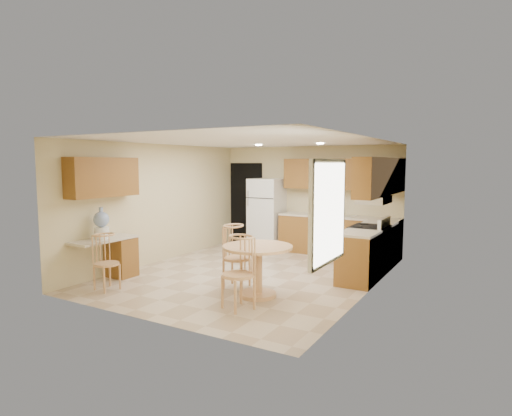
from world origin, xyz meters
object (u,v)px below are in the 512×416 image
Objects in this scene: refrigerator at (267,213)px; chair_table_b at (234,267)px; dining_table at (258,263)px; stove at (369,249)px; chair_table_a at (233,251)px; water_crock at (101,225)px; chair_desk at (102,257)px.

chair_table_b is (1.79, -4.25, -0.22)m from refrigerator.
chair_table_b reaches higher than dining_table.
stove reaches higher than chair_table_a.
stove is at bearing -22.99° from refrigerator.
chair_table_a is 1.08m from chair_table_b.
water_crock reaches higher than chair_table_b.
water_crock reaches higher than dining_table.
chair_desk is at bearing -136.36° from stove.
dining_table is 1.96× the size of water_crock.
chair_table_b is at bearing -67.13° from refrigerator.
refrigerator is at bearing -44.37° from chair_table_b.
refrigerator is 4.58m from chair_desk.
stove is 1.94× the size of water_crock.
chair_table_a is at bearing 19.54° from water_crock.
chair_table_a is at bearing -70.41° from refrigerator.
refrigerator is at bearing -167.74° from chair_table_a.
chair_table_b is 1.87× the size of water_crock.
dining_table is 0.76m from chair_table_b.
chair_table_b is (0.05, -0.75, 0.11)m from dining_table.
chair_table_b is at bearing -86.19° from dining_table.
refrigerator is 4.62m from chair_table_b.
chair_desk is (-1.79, -1.18, -0.08)m from chair_table_a.
refrigerator is at bearing -179.25° from chair_desk.
refrigerator is at bearing 75.79° from water_crock.
water_crock is (-1.05, -4.15, 0.16)m from refrigerator.
chair_table_a and chair_table_b have the same top height.
chair_table_b is at bearing 26.36° from chair_table_a.
dining_table is at bearing -63.53° from refrigerator.
chair_table_b reaches higher than chair_desk.
refrigerator is 3.92m from dining_table.
stove is at bearing 36.70° from water_crock.
chair_desk is 1.64× the size of water_crock.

